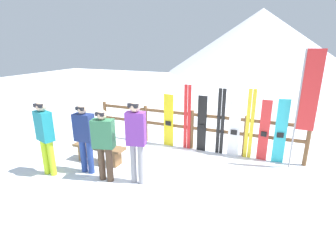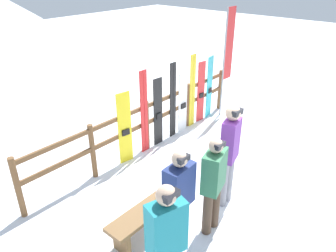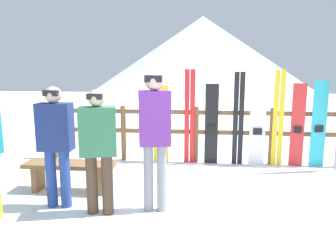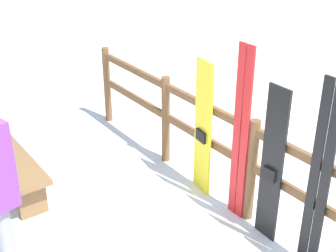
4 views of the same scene
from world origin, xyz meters
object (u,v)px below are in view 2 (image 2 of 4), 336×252
object	(u,v)px
person_teal	(166,239)
snowboard_black_stripe	(158,112)
snowboard_red	(201,92)
rental_flag	(227,52)
snowboard_white	(183,103)
person_plaid_green	(213,180)
person_navy	(179,196)
ski_pair_yellow	(192,91)
person_purple	(230,148)
ski_pair_black	(173,101)
snowboard_yellow	(125,129)
bench	(147,215)
ski_pair_red	(144,113)
snowboard_cyan	(209,87)

from	to	relation	value
person_teal	snowboard_black_stripe	xyz separation A→B (m)	(2.75, 2.63, -0.22)
snowboard_red	rental_flag	xyz separation A→B (m)	(0.77, -0.20, 0.90)
snowboard_white	person_plaid_green	bearing A→B (deg)	-134.09
person_navy	ski_pair_yellow	size ratio (longest dim) A/B	0.89
person_navy	person_purple	bearing A→B (deg)	0.91
person_purple	ski_pair_black	distance (m)	2.55
person_navy	ski_pair_yellow	xyz separation A→B (m)	(3.26, 2.23, -0.03)
snowboard_yellow	snowboard_red	distance (m)	2.54
person_teal	ski_pair_yellow	size ratio (longest dim) A/B	0.94
bench	snowboard_white	bearing A→B (deg)	29.61
person_purple	person_navy	world-z (taller)	person_purple
snowboard_yellow	ski_pair_yellow	distance (m)	2.19
snowboard_white	ski_pair_yellow	xyz separation A→B (m)	(0.37, 0.00, 0.18)
ski_pair_red	snowboard_cyan	xyz separation A→B (m)	(2.36, -0.00, -0.10)
ski_pair_black	bench	bearing A→B (deg)	-147.07
rental_flag	ski_pair_black	bearing A→B (deg)	173.64
bench	snowboard_black_stripe	distance (m)	2.73
person_teal	person_navy	world-z (taller)	person_teal
snowboard_white	snowboard_red	world-z (taller)	snowboard_red
bench	ski_pair_red	bearing A→B (deg)	44.91
snowboard_black_stripe	snowboard_cyan	distance (m)	1.95
snowboard_yellow	snowboard_red	world-z (taller)	snowboard_red
person_teal	snowboard_red	world-z (taller)	person_teal
snowboard_white	rental_flag	size ratio (longest dim) A/B	0.53
person_purple	snowboard_red	xyz separation A→B (m)	(2.33, 2.20, -0.29)
snowboard_white	rental_flag	xyz separation A→B (m)	(1.49, -0.20, 0.95)
person_purple	snowboard_white	world-z (taller)	person_purple
ski_pair_red	rental_flag	bearing A→B (deg)	-4.27
bench	ski_pair_yellow	xyz separation A→B (m)	(3.33, 1.69, 0.57)
person_navy	snowboard_white	world-z (taller)	person_navy
rental_flag	person_purple	bearing A→B (deg)	-147.14
person_navy	snowboard_red	world-z (taller)	person_navy
snowboard_black_stripe	snowboard_white	distance (m)	0.86
ski_pair_yellow	snowboard_red	xyz separation A→B (m)	(0.35, -0.00, -0.13)
snowboard_black_stripe	snowboard_red	xyz separation A→B (m)	(1.57, 0.00, 0.01)
person_navy	rental_flag	bearing A→B (deg)	24.79
ski_pair_red	ski_pair_yellow	bearing A→B (deg)	0.00
snowboard_red	snowboard_cyan	world-z (taller)	snowboard_cyan
bench	snowboard_yellow	size ratio (longest dim) A/B	0.90
person_teal	rental_flag	world-z (taller)	rental_flag
snowboard_yellow	snowboard_black_stripe	size ratio (longest dim) A/B	0.98
person_navy	snowboard_red	distance (m)	4.24
bench	person_plaid_green	world-z (taller)	person_plaid_green
ski_pair_yellow	bench	bearing A→B (deg)	-153.13
person_teal	rental_flag	distance (m)	5.69
bench	person_plaid_green	distance (m)	1.11
snowboard_white	snowboard_cyan	bearing A→B (deg)	0.01
person_navy	ski_pair_red	xyz separation A→B (m)	(1.62, 2.23, -0.02)
ski_pair_red	snowboard_white	world-z (taller)	ski_pair_red
snowboard_red	bench	bearing A→B (deg)	-155.43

